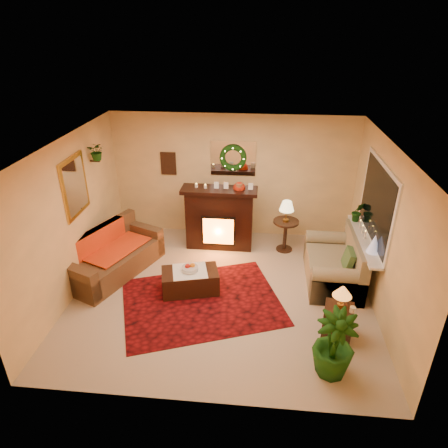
# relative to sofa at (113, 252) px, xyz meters

# --- Properties ---
(floor) EXTENTS (5.00, 5.00, 0.00)m
(floor) POSITION_rel_sofa_xyz_m (2.04, -0.43, -0.43)
(floor) COLOR beige
(floor) RESTS_ON ground
(ceiling) EXTENTS (5.00, 5.00, 0.00)m
(ceiling) POSITION_rel_sofa_xyz_m (2.04, -0.43, 2.17)
(ceiling) COLOR white
(ceiling) RESTS_ON ground
(wall_back) EXTENTS (5.00, 5.00, 0.00)m
(wall_back) POSITION_rel_sofa_xyz_m (2.04, 1.82, 0.87)
(wall_back) COLOR #EFD88C
(wall_back) RESTS_ON ground
(wall_front) EXTENTS (5.00, 5.00, 0.00)m
(wall_front) POSITION_rel_sofa_xyz_m (2.04, -2.68, 0.87)
(wall_front) COLOR #EFD88C
(wall_front) RESTS_ON ground
(wall_left) EXTENTS (4.50, 4.50, 0.00)m
(wall_left) POSITION_rel_sofa_xyz_m (-0.46, -0.43, 0.87)
(wall_left) COLOR #EFD88C
(wall_left) RESTS_ON ground
(wall_right) EXTENTS (4.50, 4.50, 0.00)m
(wall_right) POSITION_rel_sofa_xyz_m (4.54, -0.43, 0.87)
(wall_right) COLOR #EFD88C
(wall_right) RESTS_ON ground
(area_rug) EXTENTS (3.03, 2.65, 0.01)m
(area_rug) POSITION_rel_sofa_xyz_m (1.73, -0.73, -0.42)
(area_rug) COLOR #710F03
(area_rug) RESTS_ON floor
(sofa) EXTENTS (1.54, 2.10, 0.83)m
(sofa) POSITION_rel_sofa_xyz_m (0.00, 0.00, 0.00)
(sofa) COLOR #492816
(sofa) RESTS_ON floor
(red_throw) EXTENTS (0.76, 1.23, 0.02)m
(red_throw) POSITION_rel_sofa_xyz_m (-0.01, 0.12, 0.03)
(red_throw) COLOR red
(red_throw) RESTS_ON sofa
(fireplace) EXTENTS (1.33, 0.43, 1.22)m
(fireplace) POSITION_rel_sofa_xyz_m (1.82, 1.17, 0.12)
(fireplace) COLOR #34180F
(fireplace) RESTS_ON floor
(poinsettia) EXTENTS (0.24, 0.24, 0.24)m
(poinsettia) POSITION_rel_sofa_xyz_m (2.21, 1.19, 0.87)
(poinsettia) COLOR #A71E0A
(poinsettia) RESTS_ON fireplace
(mantel_candle_a) EXTENTS (0.06, 0.06, 0.19)m
(mantel_candle_a) POSITION_rel_sofa_xyz_m (1.37, 1.19, 0.83)
(mantel_candle_a) COLOR white
(mantel_candle_a) RESTS_ON fireplace
(mantel_candle_b) EXTENTS (0.06, 0.06, 0.19)m
(mantel_candle_b) POSITION_rel_sofa_xyz_m (1.55, 1.15, 0.83)
(mantel_candle_b) COLOR silver
(mantel_candle_b) RESTS_ON fireplace
(mantel_mirror) EXTENTS (0.92, 0.02, 0.72)m
(mantel_mirror) POSITION_rel_sofa_xyz_m (2.04, 1.80, 1.27)
(mantel_mirror) COLOR white
(mantel_mirror) RESTS_ON wall_back
(wreath) EXTENTS (0.55, 0.11, 0.55)m
(wreath) POSITION_rel_sofa_xyz_m (2.04, 1.76, 1.29)
(wreath) COLOR #194719
(wreath) RESTS_ON wall_back
(wall_art) EXTENTS (0.32, 0.03, 0.48)m
(wall_art) POSITION_rel_sofa_xyz_m (0.69, 1.80, 1.12)
(wall_art) COLOR #381E11
(wall_art) RESTS_ON wall_back
(gold_mirror) EXTENTS (0.03, 0.84, 1.00)m
(gold_mirror) POSITION_rel_sofa_xyz_m (-0.44, -0.13, 1.32)
(gold_mirror) COLOR gold
(gold_mirror) RESTS_ON wall_left
(hanging_plant) EXTENTS (0.33, 0.28, 0.36)m
(hanging_plant) POSITION_rel_sofa_xyz_m (-0.30, 0.62, 1.54)
(hanging_plant) COLOR #194719
(hanging_plant) RESTS_ON wall_left
(loveseat) EXTENTS (0.91, 1.54, 0.89)m
(loveseat) POSITION_rel_sofa_xyz_m (3.97, 0.12, -0.01)
(loveseat) COLOR #937E5F
(loveseat) RESTS_ON floor
(window_frame) EXTENTS (0.03, 1.86, 1.36)m
(window_frame) POSITION_rel_sofa_xyz_m (4.53, 0.12, 1.12)
(window_frame) COLOR white
(window_frame) RESTS_ON wall_right
(window_glass) EXTENTS (0.02, 1.70, 1.22)m
(window_glass) POSITION_rel_sofa_xyz_m (4.51, 0.12, 1.12)
(window_glass) COLOR black
(window_glass) RESTS_ON wall_right
(window_sill) EXTENTS (0.22, 1.86, 0.04)m
(window_sill) POSITION_rel_sofa_xyz_m (4.42, 0.12, 0.44)
(window_sill) COLOR white
(window_sill) RESTS_ON wall_right
(mini_tree) EXTENTS (0.21, 0.21, 0.32)m
(mini_tree) POSITION_rel_sofa_xyz_m (4.46, -0.33, 0.61)
(mini_tree) COLOR silver
(mini_tree) RESTS_ON window_sill
(sill_plant) EXTENTS (0.27, 0.22, 0.49)m
(sill_plant) POSITION_rel_sofa_xyz_m (4.42, 0.79, 0.66)
(sill_plant) COLOR black
(sill_plant) RESTS_ON window_sill
(side_table_round) EXTENTS (0.67, 0.67, 0.66)m
(side_table_round) POSITION_rel_sofa_xyz_m (3.16, 1.14, -0.10)
(side_table_round) COLOR #4D210F
(side_table_round) RESTS_ON floor
(lamp_cream) EXTENTS (0.29, 0.29, 0.44)m
(lamp_cream) POSITION_rel_sofa_xyz_m (3.15, 1.11, 0.45)
(lamp_cream) COLOR #E5D08A
(lamp_cream) RESTS_ON side_table_round
(end_table_square) EXTENTS (0.49, 0.49, 0.51)m
(end_table_square) POSITION_rel_sofa_xyz_m (3.84, -1.32, -0.16)
(end_table_square) COLOR black
(end_table_square) RESTS_ON floor
(lamp_tiffany) EXTENTS (0.28, 0.28, 0.40)m
(lamp_tiffany) POSITION_rel_sofa_xyz_m (3.85, -1.29, 0.32)
(lamp_tiffany) COLOR orange
(lamp_tiffany) RESTS_ON end_table_square
(coffee_table) EXTENTS (1.05, 0.74, 0.40)m
(coffee_table) POSITION_rel_sofa_xyz_m (1.49, -0.44, -0.22)
(coffee_table) COLOR #37150B
(coffee_table) RESTS_ON floor
(fruit_bowl) EXTENTS (0.28, 0.28, 0.06)m
(fruit_bowl) POSITION_rel_sofa_xyz_m (1.49, -0.43, 0.02)
(fruit_bowl) COLOR silver
(fruit_bowl) RESTS_ON coffee_table
(floor_palm) EXTENTS (1.68, 1.68, 2.90)m
(floor_palm) POSITION_rel_sofa_xyz_m (3.66, -2.04, 0.02)
(floor_palm) COLOR #2F6436
(floor_palm) RESTS_ON floor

